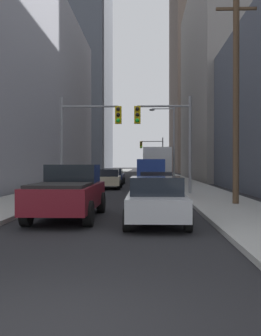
% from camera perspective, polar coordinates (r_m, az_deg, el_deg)
% --- Properties ---
extents(ground_plane, '(400.00, 400.00, 0.00)m').
position_cam_1_polar(ground_plane, '(5.00, -12.89, -22.09)').
color(ground_plane, black).
extents(sidewalk_left, '(3.29, 160.00, 0.15)m').
position_cam_1_polar(sidewalk_left, '(54.83, -4.26, -1.33)').
color(sidewalk_left, '#9E9E99').
rests_on(sidewalk_left, ground).
extents(sidewalk_right, '(3.29, 160.00, 0.15)m').
position_cam_1_polar(sidewalk_right, '(54.61, 6.07, -1.34)').
color(sidewalk_right, '#9E9E99').
rests_on(sidewalk_right, ground).
extents(city_bus, '(2.82, 11.56, 3.40)m').
position_cam_1_polar(city_bus, '(40.00, 3.88, 0.61)').
color(city_bus, silver).
rests_on(city_bus, ground).
extents(pickup_truck_maroon, '(2.20, 5.40, 1.90)m').
position_cam_1_polar(pickup_truck_maroon, '(14.14, -8.88, -3.43)').
color(pickup_truck_maroon, maroon).
rests_on(pickup_truck_maroon, ground).
extents(cargo_van_blue, '(2.18, 5.28, 2.26)m').
position_cam_1_polar(cargo_van_blue, '(30.42, 3.08, -0.60)').
color(cargo_van_blue, navy).
rests_on(cargo_van_blue, ground).
extents(sedan_silver, '(1.95, 4.20, 1.52)m').
position_cam_1_polar(sedan_silver, '(12.51, 3.73, -4.70)').
color(sedan_silver, '#B7BABF').
rests_on(sedan_silver, ground).
extents(sedan_red, '(1.95, 4.21, 1.52)m').
position_cam_1_polar(sedan_red, '(20.61, 3.68, -2.61)').
color(sedan_red, maroon).
rests_on(sedan_red, ground).
extents(sedan_beige, '(1.95, 4.26, 1.52)m').
position_cam_1_polar(sedan_beige, '(30.41, -3.21, -1.57)').
color(sedan_beige, '#C6B793').
rests_on(sedan_beige, ground).
extents(sedan_navy, '(1.95, 4.21, 1.52)m').
position_cam_1_polar(sedan_navy, '(36.65, -2.44, -1.20)').
color(sedan_navy, '#141E4C').
rests_on(sedan_navy, ground).
extents(traffic_signal_near_left, '(3.73, 0.44, 6.00)m').
position_cam_1_polar(traffic_signal_near_left, '(24.12, -6.23, 5.63)').
color(traffic_signal_near_left, gray).
rests_on(traffic_signal_near_left, ground).
extents(traffic_signal_near_right, '(3.44, 0.44, 6.00)m').
position_cam_1_polar(traffic_signal_near_right, '(23.90, 5.13, 5.64)').
color(traffic_signal_near_right, gray).
rests_on(traffic_signal_near_right, ground).
extents(traffic_signal_far_right, '(3.63, 0.44, 6.00)m').
position_cam_1_polar(traffic_signal_far_right, '(61.09, 3.24, 2.58)').
color(traffic_signal_far_right, gray).
rests_on(traffic_signal_far_right, ground).
extents(utility_pole_right, '(2.20, 0.28, 10.26)m').
position_cam_1_polar(utility_pole_right, '(18.61, 15.01, 11.36)').
color(utility_pole_right, brown).
rests_on(utility_pole_right, ground).
extents(street_lamp_right, '(2.50, 0.32, 7.50)m').
position_cam_1_polar(street_lamp_right, '(38.72, 5.70, 4.49)').
color(street_lamp_right, gray).
rests_on(street_lamp_right, ground).
extents(building_left_mid_office, '(17.25, 26.70, 19.98)m').
position_cam_1_polar(building_left_mid_office, '(52.62, -17.22, 9.39)').
color(building_left_mid_office, '#93939E').
rests_on(building_left_mid_office, ground).
extents(building_left_far_tower, '(22.58, 27.14, 67.15)m').
position_cam_1_polar(building_left_far_tower, '(104.63, -9.73, 18.21)').
color(building_left_far_tower, '#4C515B').
rests_on(building_left_far_tower, ground).
extents(building_right_far_highrise, '(18.06, 28.97, 59.17)m').
position_cam_1_polar(building_right_far_highrise, '(98.28, 11.64, 16.94)').
color(building_right_far_highrise, '#66564C').
rests_on(building_right_far_highrise, ground).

